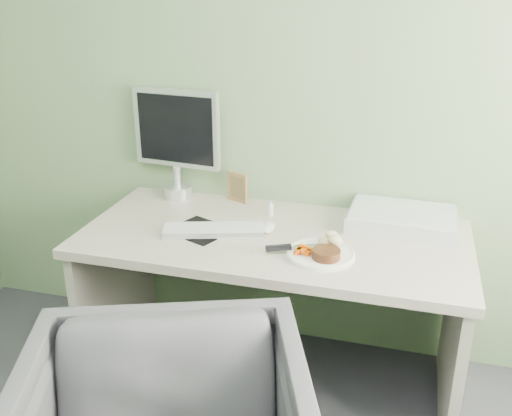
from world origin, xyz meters
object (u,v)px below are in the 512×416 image
(desk, at_px, (273,273))
(plate, at_px, (321,254))
(scanner, at_px, (402,220))
(monitor, at_px, (177,138))

(desk, relative_size, plate, 6.07)
(scanner, xyz_separation_m, monitor, (-1.06, 0.10, 0.26))
(desk, height_order, plate, plate)
(desk, distance_m, monitor, 0.79)
(plate, bearing_deg, monitor, 149.56)
(plate, height_order, monitor, monitor)
(desk, xyz_separation_m, monitor, (-0.55, 0.31, 0.48))
(desk, bearing_deg, scanner, 22.87)
(scanner, height_order, monitor, monitor)
(monitor, bearing_deg, scanner, 0.72)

